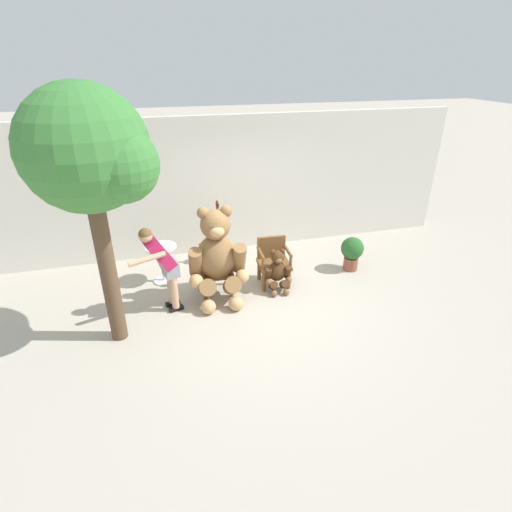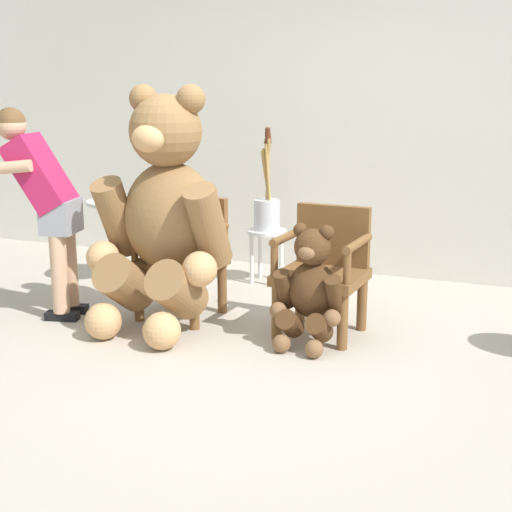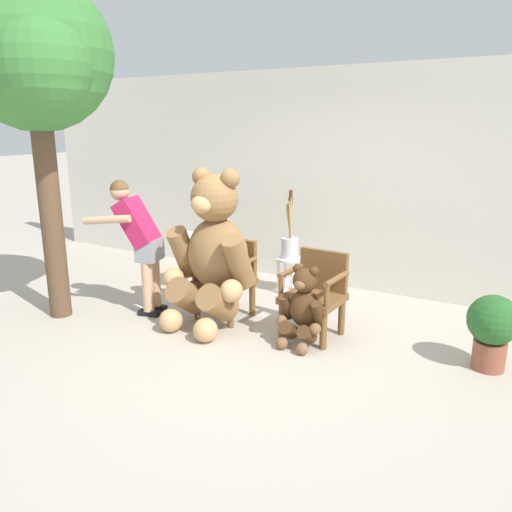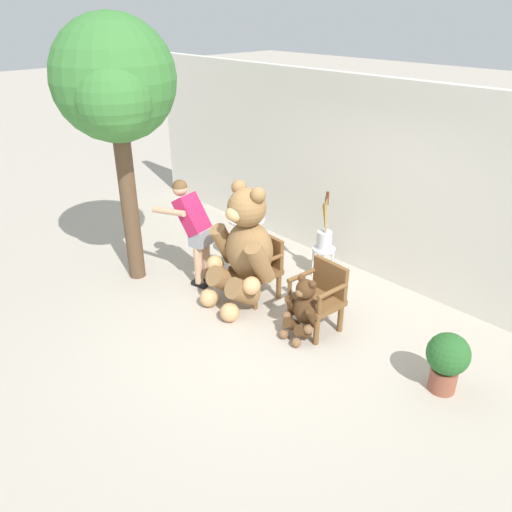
{
  "view_description": "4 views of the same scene",
  "coord_description": "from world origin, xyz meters",
  "px_view_note": "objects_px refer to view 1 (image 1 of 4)",
  "views": [
    {
      "loc": [
        -1.46,
        -5.5,
        3.81
      ],
      "look_at": [
        0.05,
        0.08,
        0.89
      ],
      "focal_mm": 28.0,
      "sensor_mm": 36.0,
      "label": 1
    },
    {
      "loc": [
        1.84,
        -3.85,
        1.65
      ],
      "look_at": [
        0.17,
        0.34,
        0.58
      ],
      "focal_mm": 50.0,
      "sensor_mm": 36.0,
      "label": 2
    },
    {
      "loc": [
        2.41,
        -3.77,
        2.1
      ],
      "look_at": [
        -0.08,
        0.52,
        0.79
      ],
      "focal_mm": 35.0,
      "sensor_mm": 36.0,
      "label": 3
    },
    {
      "loc": [
        3.8,
        -3.46,
        3.63
      ],
      "look_at": [
        -0.24,
        0.33,
        0.83
      ],
      "focal_mm": 35.0,
      "sensor_mm": 36.0,
      "label": 4
    }
  ],
  "objects_px": {
    "teddy_bear_large": "(217,256)",
    "potted_plant": "(352,251)",
    "brush_bucket": "(218,233)",
    "teddy_bear_small": "(278,271)",
    "patio_tree": "(92,156)",
    "person_visitor": "(162,262)",
    "round_side_table": "(162,260)",
    "white_stool": "(219,246)",
    "wooden_chair_right": "(273,260)",
    "wooden_chair_left": "(216,267)"
  },
  "relations": [
    {
      "from": "teddy_bear_large",
      "to": "potted_plant",
      "type": "distance_m",
      "value": 2.76
    },
    {
      "from": "teddy_bear_large",
      "to": "brush_bucket",
      "type": "relative_size",
      "value": 1.93
    },
    {
      "from": "teddy_bear_small",
      "to": "patio_tree",
      "type": "height_order",
      "value": "patio_tree"
    },
    {
      "from": "teddy_bear_small",
      "to": "person_visitor",
      "type": "bearing_deg",
      "value": -176.43
    },
    {
      "from": "person_visitor",
      "to": "round_side_table",
      "type": "bearing_deg",
      "value": 89.17
    },
    {
      "from": "teddy_bear_large",
      "to": "white_stool",
      "type": "xyz_separation_m",
      "value": [
        0.25,
        1.33,
        -0.46
      ]
    },
    {
      "from": "wooden_chair_right",
      "to": "potted_plant",
      "type": "xyz_separation_m",
      "value": [
        1.63,
        0.08,
        -0.07
      ]
    },
    {
      "from": "teddy_bear_large",
      "to": "person_visitor",
      "type": "height_order",
      "value": "teddy_bear_large"
    },
    {
      "from": "person_visitor",
      "to": "brush_bucket",
      "type": "bearing_deg",
      "value": 51.88
    },
    {
      "from": "wooden_chair_left",
      "to": "patio_tree",
      "type": "height_order",
      "value": "patio_tree"
    },
    {
      "from": "wooden_chair_right",
      "to": "teddy_bear_small",
      "type": "bearing_deg",
      "value": -91.3
    },
    {
      "from": "potted_plant",
      "to": "brush_bucket",
      "type": "bearing_deg",
      "value": 158.3
    },
    {
      "from": "white_stool",
      "to": "round_side_table",
      "type": "relative_size",
      "value": 0.64
    },
    {
      "from": "wooden_chair_left",
      "to": "brush_bucket",
      "type": "distance_m",
      "value": 1.1
    },
    {
      "from": "white_stool",
      "to": "patio_tree",
      "type": "distance_m",
      "value": 3.62
    },
    {
      "from": "wooden_chair_right",
      "to": "round_side_table",
      "type": "distance_m",
      "value": 2.04
    },
    {
      "from": "teddy_bear_large",
      "to": "teddy_bear_small",
      "type": "bearing_deg",
      "value": -0.73
    },
    {
      "from": "teddy_bear_large",
      "to": "patio_tree",
      "type": "xyz_separation_m",
      "value": [
        -1.57,
        -0.72,
        1.91
      ]
    },
    {
      "from": "wooden_chair_right",
      "to": "patio_tree",
      "type": "relative_size",
      "value": 0.24
    },
    {
      "from": "potted_plant",
      "to": "person_visitor",
      "type": "bearing_deg",
      "value": -172.29
    },
    {
      "from": "wooden_chair_right",
      "to": "teddy_bear_small",
      "type": "height_order",
      "value": "wooden_chair_right"
    },
    {
      "from": "person_visitor",
      "to": "wooden_chair_right",
      "type": "bearing_deg",
      "value": 11.68
    },
    {
      "from": "white_stool",
      "to": "round_side_table",
      "type": "height_order",
      "value": "round_side_table"
    },
    {
      "from": "person_visitor",
      "to": "brush_bucket",
      "type": "distance_m",
      "value": 1.88
    },
    {
      "from": "round_side_table",
      "to": "potted_plant",
      "type": "bearing_deg",
      "value": -7.69
    },
    {
      "from": "round_side_table",
      "to": "brush_bucket",
      "type": "bearing_deg",
      "value": 23.43
    },
    {
      "from": "brush_bucket",
      "to": "teddy_bear_small",
      "type": "bearing_deg",
      "value": -58.73
    },
    {
      "from": "round_side_table",
      "to": "patio_tree",
      "type": "distance_m",
      "value": 2.84
    },
    {
      "from": "teddy_bear_small",
      "to": "potted_plant",
      "type": "height_order",
      "value": "teddy_bear_small"
    },
    {
      "from": "wooden_chair_left",
      "to": "teddy_bear_small",
      "type": "distance_m",
      "value": 1.1
    },
    {
      "from": "teddy_bear_small",
      "to": "patio_tree",
      "type": "bearing_deg",
      "value": -165.11
    },
    {
      "from": "patio_tree",
      "to": "potted_plant",
      "type": "height_order",
      "value": "patio_tree"
    },
    {
      "from": "wooden_chair_left",
      "to": "patio_tree",
      "type": "bearing_deg",
      "value": -148.06
    },
    {
      "from": "wooden_chair_left",
      "to": "round_side_table",
      "type": "bearing_deg",
      "value": 147.7
    },
    {
      "from": "person_visitor",
      "to": "white_stool",
      "type": "distance_m",
      "value": 1.94
    },
    {
      "from": "teddy_bear_small",
      "to": "person_visitor",
      "type": "xyz_separation_m",
      "value": [
        -1.96,
        -0.12,
        0.51
      ]
    },
    {
      "from": "wooden_chair_right",
      "to": "white_stool",
      "type": "xyz_separation_m",
      "value": [
        -0.82,
        1.06,
        -0.11
      ]
    },
    {
      "from": "wooden_chair_right",
      "to": "person_visitor",
      "type": "xyz_separation_m",
      "value": [
        -1.97,
        -0.41,
        0.44
      ]
    },
    {
      "from": "teddy_bear_small",
      "to": "round_side_table",
      "type": "xyz_separation_m",
      "value": [
        -1.95,
        0.85,
        0.06
      ]
    },
    {
      "from": "person_visitor",
      "to": "patio_tree",
      "type": "bearing_deg",
      "value": -139.33
    },
    {
      "from": "teddy_bear_small",
      "to": "potted_plant",
      "type": "bearing_deg",
      "value": 12.56
    },
    {
      "from": "wooden_chair_left",
      "to": "person_visitor",
      "type": "distance_m",
      "value": 1.09
    },
    {
      "from": "wooden_chair_left",
      "to": "wooden_chair_right",
      "type": "xyz_separation_m",
      "value": [
        1.06,
        -0.0,
        0.0
      ]
    },
    {
      "from": "wooden_chair_right",
      "to": "white_stool",
      "type": "relative_size",
      "value": 1.87
    },
    {
      "from": "brush_bucket",
      "to": "person_visitor",
      "type": "bearing_deg",
      "value": -128.12
    },
    {
      "from": "wooden_chair_right",
      "to": "patio_tree",
      "type": "bearing_deg",
      "value": -159.55
    },
    {
      "from": "round_side_table",
      "to": "potted_plant",
      "type": "distance_m",
      "value": 3.62
    },
    {
      "from": "wooden_chair_left",
      "to": "wooden_chair_right",
      "type": "distance_m",
      "value": 1.06
    },
    {
      "from": "person_visitor",
      "to": "white_stool",
      "type": "xyz_separation_m",
      "value": [
        1.15,
        1.47,
        -0.55
      ]
    },
    {
      "from": "white_stool",
      "to": "wooden_chair_left",
      "type": "bearing_deg",
      "value": -102.73
    }
  ]
}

